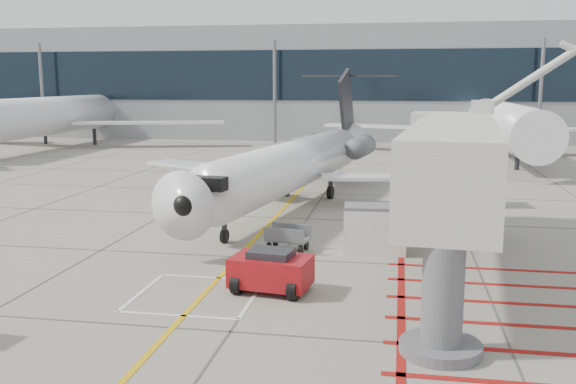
# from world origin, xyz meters

# --- Properties ---
(ground_plane) EXTENTS (260.00, 260.00, 0.00)m
(ground_plane) POSITION_xyz_m (0.00, 0.00, 0.00)
(ground_plane) COLOR gray
(ground_plane) RESTS_ON ground
(regional_jet) EXTENTS (29.15, 34.32, 8.03)m
(regional_jet) POSITION_xyz_m (-1.78, 13.31, 4.02)
(regional_jet) COLOR white
(regional_jet) RESTS_ON ground_plane
(jet_bridge) EXTENTS (11.14, 20.27, 7.77)m
(jet_bridge) POSITION_xyz_m (6.74, 2.15, 3.89)
(jet_bridge) COLOR beige
(jet_bridge) RESTS_ON ground_plane
(pushback_tug) EXTENTS (2.95, 2.08, 1.59)m
(pushback_tug) POSITION_xyz_m (0.47, -0.13, 0.80)
(pushback_tug) COLOR #9F0F14
(pushback_tug) RESTS_ON ground_plane
(baggage_cart) EXTENTS (1.98, 1.42, 1.15)m
(baggage_cart) POSITION_xyz_m (0.10, 5.37, 0.58)
(baggage_cart) COLOR #55555A
(baggage_cart) RESTS_ON ground_plane
(ground_power_unit) EXTENTS (2.71, 1.69, 2.07)m
(ground_power_unit) POSITION_xyz_m (3.84, 5.72, 1.04)
(ground_power_unit) COLOR silver
(ground_power_unit) RESTS_ON ground_plane
(cone_nose) EXTENTS (0.41, 0.41, 0.57)m
(cone_nose) POSITION_xyz_m (-5.51, 6.95, 0.29)
(cone_nose) COLOR orange
(cone_nose) RESTS_ON ground_plane
(cone_side) EXTENTS (0.33, 0.33, 0.46)m
(cone_side) POSITION_xyz_m (3.82, 7.60, 0.23)
(cone_side) COLOR #FF4A0D
(cone_side) RESTS_ON ground_plane
(terminal_building) EXTENTS (180.00, 28.00, 14.00)m
(terminal_building) POSITION_xyz_m (10.00, 70.00, 7.00)
(terminal_building) COLOR gray
(terminal_building) RESTS_ON ground_plane
(terminal_glass_band) EXTENTS (180.00, 0.10, 6.00)m
(terminal_glass_band) POSITION_xyz_m (10.00, 55.95, 8.00)
(terminal_glass_band) COLOR black
(terminal_glass_band) RESTS_ON ground_plane
(bg_aircraft_b) EXTENTS (37.38, 41.53, 12.46)m
(bg_aircraft_b) POSITION_xyz_m (-33.33, 46.00, 6.23)
(bg_aircraft_b) COLOR silver
(bg_aircraft_b) RESTS_ON ground_plane
(bg_aircraft_c) EXTENTS (35.60, 39.56, 11.87)m
(bg_aircraft_c) POSITION_xyz_m (14.49, 46.00, 5.93)
(bg_aircraft_c) COLOR silver
(bg_aircraft_c) RESTS_ON ground_plane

